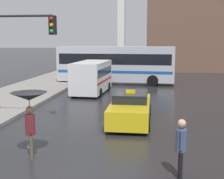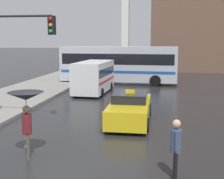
{
  "view_description": "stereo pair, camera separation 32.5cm",
  "coord_description": "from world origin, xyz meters",
  "px_view_note": "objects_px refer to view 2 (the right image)",
  "views": [
    {
      "loc": [
        2.51,
        -8.05,
        3.88
      ],
      "look_at": [
        0.44,
        7.52,
        1.4
      ],
      "focal_mm": 50.0,
      "sensor_mm": 36.0,
      "label": 1
    },
    {
      "loc": [
        2.83,
        -8.0,
        3.88
      ],
      "look_at": [
        0.44,
        7.52,
        1.4
      ],
      "focal_mm": 50.0,
      "sensor_mm": 36.0,
      "label": 2
    }
  ],
  "objects_px": {
    "pedestrian_man": "(176,144)",
    "traffic_light": "(14,46)",
    "taxi": "(130,108)",
    "ambulance_van": "(94,76)",
    "city_bus": "(119,63)",
    "pedestrian_with_umbrella": "(26,104)"
  },
  "relations": [
    {
      "from": "pedestrian_man",
      "to": "traffic_light",
      "type": "relative_size",
      "value": 0.33
    },
    {
      "from": "taxi",
      "to": "pedestrian_man",
      "type": "bearing_deg",
      "value": 107.1
    },
    {
      "from": "ambulance_van",
      "to": "traffic_light",
      "type": "bearing_deg",
      "value": 83.74
    },
    {
      "from": "traffic_light",
      "to": "pedestrian_with_umbrella",
      "type": "bearing_deg",
      "value": -60.07
    },
    {
      "from": "taxi",
      "to": "ambulance_van",
      "type": "height_order",
      "value": "ambulance_van"
    },
    {
      "from": "taxi",
      "to": "city_bus",
      "type": "xyz_separation_m",
      "value": [
        -2.31,
        13.36,
        1.18
      ]
    },
    {
      "from": "pedestrian_with_umbrella",
      "to": "pedestrian_man",
      "type": "distance_m",
      "value": 4.88
    },
    {
      "from": "ambulance_van",
      "to": "pedestrian_with_umbrella",
      "type": "relative_size",
      "value": 2.32
    },
    {
      "from": "ambulance_van",
      "to": "pedestrian_man",
      "type": "bearing_deg",
      "value": 113.99
    },
    {
      "from": "city_bus",
      "to": "traffic_light",
      "type": "distance_m",
      "value": 15.24
    },
    {
      "from": "ambulance_van",
      "to": "city_bus",
      "type": "distance_m",
      "value": 5.62
    },
    {
      "from": "city_bus",
      "to": "traffic_light",
      "type": "xyz_separation_m",
      "value": [
        -2.7,
        -14.9,
        1.78
      ]
    },
    {
      "from": "city_bus",
      "to": "pedestrian_man",
      "type": "height_order",
      "value": "city_bus"
    },
    {
      "from": "taxi",
      "to": "ambulance_van",
      "type": "relative_size",
      "value": 0.91
    },
    {
      "from": "ambulance_van",
      "to": "traffic_light",
      "type": "xyz_separation_m",
      "value": [
        -1.56,
        -9.43,
        2.34
      ]
    },
    {
      "from": "pedestrian_with_umbrella",
      "to": "pedestrian_man",
      "type": "xyz_separation_m",
      "value": [
        4.74,
        -0.82,
        -0.82
      ]
    },
    {
      "from": "taxi",
      "to": "city_bus",
      "type": "bearing_deg",
      "value": -80.19
    },
    {
      "from": "ambulance_van",
      "to": "city_bus",
      "type": "xyz_separation_m",
      "value": [
        1.14,
        5.47,
        0.55
      ]
    },
    {
      "from": "taxi",
      "to": "ambulance_van",
      "type": "xyz_separation_m",
      "value": [
        -3.46,
        7.89,
        0.63
      ]
    },
    {
      "from": "pedestrian_man",
      "to": "city_bus",
      "type": "bearing_deg",
      "value": -165.32
    },
    {
      "from": "taxi",
      "to": "pedestrian_with_umbrella",
      "type": "height_order",
      "value": "pedestrian_with_umbrella"
    },
    {
      "from": "taxi",
      "to": "traffic_light",
      "type": "height_order",
      "value": "traffic_light"
    }
  ]
}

